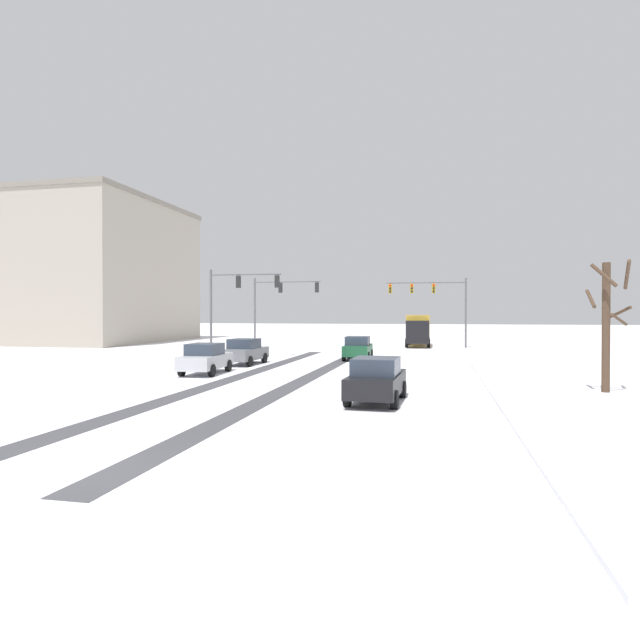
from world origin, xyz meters
TOP-DOWN VIEW (x-y plane):
  - ground_plane at (0.00, 0.00)m, footprint 300.00×300.00m
  - wheel_track_left_lane at (0.76, 16.11)m, footprint 0.96×35.45m
  - wheel_track_right_lane at (-2.78, 16.11)m, footprint 1.00×35.45m
  - sidewalk_kerb_right at (11.04, 14.50)m, footprint 4.00×35.45m
  - traffic_signal_near_left at (-7.76, 28.30)m, footprint 5.51×0.50m
  - traffic_signal_far_right at (6.66, 42.03)m, footprint 7.45×0.76m
  - traffic_signal_far_left at (-7.43, 38.17)m, footprint 6.40×0.50m
  - car_dark_green_lead at (1.66, 27.25)m, footprint 1.94×4.15m
  - car_grey_second at (-4.77, 22.30)m, footprint 1.96×4.16m
  - car_silver_third at (-4.98, 16.91)m, footprint 2.00×4.19m
  - car_black_fourth at (4.86, 9.76)m, footprint 1.98×4.17m
  - box_truck_delivery at (5.20, 43.68)m, footprint 2.42×7.44m
  - bare_tree_sidewalk_mid at (13.75, 14.19)m, footprint 1.66×1.85m
  - office_building_far_left_block at (-33.47, 44.58)m, footprint 21.49×21.04m

SIDE VIEW (x-z plane):
  - ground_plane at x=0.00m, z-range 0.00..0.00m
  - wheel_track_left_lane at x=0.76m, z-range 0.00..0.01m
  - wheel_track_right_lane at x=-2.78m, z-range 0.00..0.01m
  - sidewalk_kerb_right at x=11.04m, z-range 0.00..0.12m
  - car_dark_green_lead at x=1.66m, z-range 0.01..1.63m
  - car_grey_second at x=-4.77m, z-range 0.01..1.63m
  - car_silver_third at x=-4.98m, z-range 0.01..1.63m
  - car_black_fourth at x=4.86m, z-range 0.01..1.63m
  - box_truck_delivery at x=5.20m, z-range 0.12..3.14m
  - bare_tree_sidewalk_mid at x=13.75m, z-range 0.27..5.58m
  - traffic_signal_near_left at x=-7.76m, z-range 1.37..7.87m
  - traffic_signal_far_left at x=-7.43m, z-range 1.41..7.91m
  - traffic_signal_far_right at x=6.66m, z-range 1.59..8.09m
  - office_building_far_left_block at x=-33.47m, z-range 0.01..15.69m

